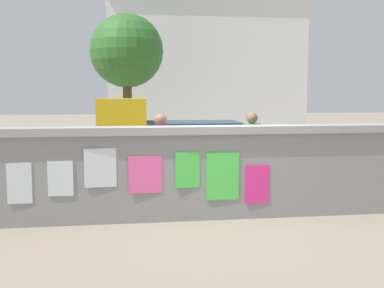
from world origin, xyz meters
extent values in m
plane|color=gray|center=(0.00, 8.00, 0.00)|extent=(60.00, 60.00, 0.00)
cube|color=gray|center=(0.00, 0.00, 0.68)|extent=(6.95, 0.30, 1.35)
cube|color=#989898|center=(0.00, 0.00, 1.41)|extent=(7.15, 0.42, 0.12)
cube|color=silver|center=(-2.87, -0.16, 0.67)|extent=(0.35, 0.02, 0.60)
cube|color=silver|center=(-2.29, -0.16, 0.73)|extent=(0.37, 0.01, 0.52)
cube|color=silver|center=(-1.71, -0.16, 0.87)|extent=(0.48, 0.03, 0.58)
cube|color=#F9599E|center=(-1.04, -0.16, 0.76)|extent=(0.52, 0.03, 0.57)
cube|color=#4CD84C|center=(-0.40, -0.16, 0.81)|extent=(0.38, 0.03, 0.55)
cube|color=#4CD84C|center=(0.15, -0.16, 0.70)|extent=(0.52, 0.02, 0.74)
cube|color=#F42D8C|center=(0.71, -0.16, 0.56)|extent=(0.39, 0.02, 0.61)
cylinder|color=black|center=(-1.53, 4.14, 0.35)|extent=(0.70, 0.22, 0.70)
cylinder|color=black|center=(-1.49, 5.44, 0.35)|extent=(0.70, 0.22, 0.70)
cylinder|color=black|center=(0.97, 4.08, 0.35)|extent=(0.70, 0.22, 0.70)
cylinder|color=black|center=(1.00, 5.38, 0.35)|extent=(0.70, 0.22, 0.70)
cube|color=gold|center=(-1.41, 4.79, 1.10)|extent=(1.24, 1.53, 1.50)
cube|color=#334C59|center=(0.39, 4.74, 0.80)|extent=(2.44, 1.56, 0.90)
cylinder|color=black|center=(3.10, 2.41, 0.30)|extent=(0.61, 0.19, 0.60)
cylinder|color=black|center=(1.82, 2.61, 0.30)|extent=(0.61, 0.21, 0.60)
cube|color=black|center=(2.46, 2.51, 0.58)|extent=(1.03, 0.39, 0.32)
cube|color=black|center=(2.26, 2.54, 0.76)|extent=(0.59, 0.31, 0.10)
cube|color=#262626|center=(3.00, 2.42, 0.85)|extent=(0.13, 0.56, 0.03)
cylinder|color=black|center=(-2.16, 2.48, 0.33)|extent=(0.66, 0.05, 0.66)
cylinder|color=black|center=(-3.21, 2.47, 0.33)|extent=(0.66, 0.05, 0.66)
cube|color=red|center=(-2.68, 2.48, 0.51)|extent=(0.95, 0.05, 0.06)
cylinder|color=red|center=(-2.83, 2.48, 0.73)|extent=(0.03, 0.03, 0.40)
cube|color=black|center=(-2.83, 2.48, 0.93)|extent=(0.20, 0.08, 0.05)
cube|color=black|center=(-2.21, 2.48, 0.88)|extent=(0.04, 0.44, 0.03)
cylinder|color=purple|center=(1.05, 1.61, 0.40)|extent=(0.12, 0.12, 0.80)
cylinder|color=purple|center=(1.10, 1.43, 0.40)|extent=(0.12, 0.12, 0.80)
cylinder|color=#3F994C|center=(1.08, 1.52, 1.10)|extent=(0.42, 0.42, 0.60)
sphere|color=#8C664C|center=(1.08, 1.52, 1.51)|extent=(0.22, 0.22, 0.22)
cylinder|color=yellow|center=(-0.80, 1.09, 0.40)|extent=(0.12, 0.12, 0.80)
cylinder|color=yellow|center=(-0.63, 1.11, 0.40)|extent=(0.12, 0.12, 0.80)
cylinder|color=#D83F72|center=(-0.71, 1.10, 1.10)|extent=(0.38, 0.38, 0.60)
sphere|color=#8C664C|center=(-0.71, 1.10, 1.51)|extent=(0.22, 0.22, 0.22)
cylinder|color=brown|center=(-1.26, 9.95, 1.29)|extent=(0.32, 0.32, 2.58)
sphere|color=#306A28|center=(-1.26, 9.95, 3.51)|extent=(2.64, 2.64, 2.64)
cube|color=white|center=(2.58, 17.18, 3.21)|extent=(9.41, 6.17, 6.43)
cube|color=silver|center=(2.58, 17.18, 6.68)|extent=(9.71, 6.47, 0.50)
camera|label=1|loc=(-1.31, -7.06, 1.97)|focal=43.12mm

